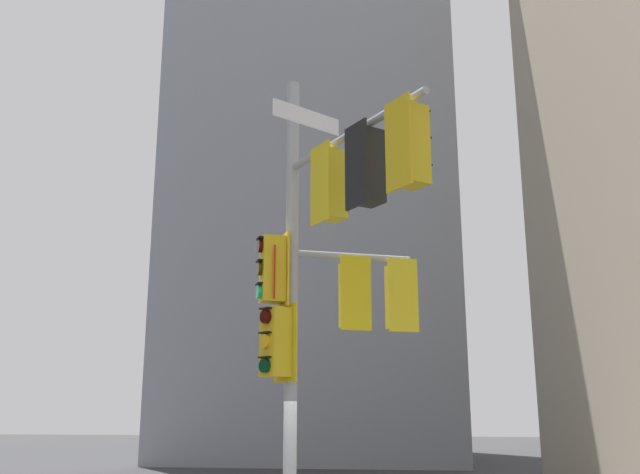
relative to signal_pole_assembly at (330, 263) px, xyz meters
name	(u,v)px	position (x,y,z in m)	size (l,w,h in m)	color
building_mid_block	(323,148)	(-3.93, 27.88, 12.58)	(14.27, 14.27, 34.03)	#9399A3
signal_pole_assembly	(330,263)	(0.00, 0.00, 0.00)	(2.66, 3.54, 7.52)	#9EA0A3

